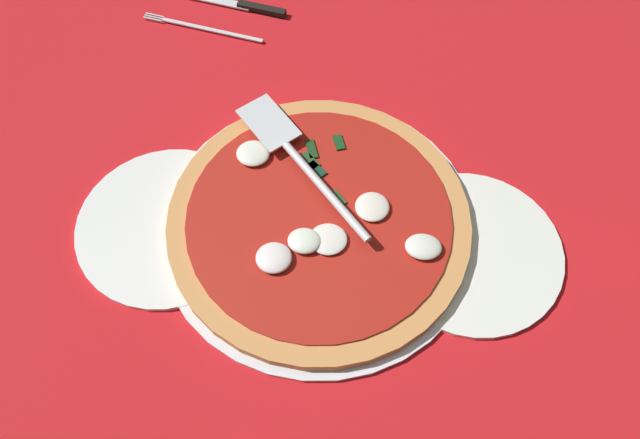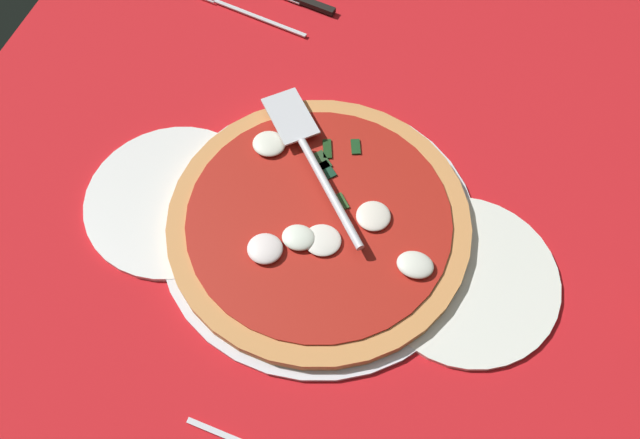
{
  "view_description": "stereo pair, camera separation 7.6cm",
  "coord_description": "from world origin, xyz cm",
  "px_view_note": "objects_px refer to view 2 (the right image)",
  "views": [
    {
      "loc": [
        -3.66,
        40.47,
        68.36
      ],
      "look_at": [
        -0.15,
        2.66,
        2.02
      ],
      "focal_mm": 35.38,
      "sensor_mm": 36.0,
      "label": 1
    },
    {
      "loc": [
        -11.15,
        39.0,
        68.36
      ],
      "look_at": [
        -0.15,
        2.66,
        2.02
      ],
      "focal_mm": 35.38,
      "sensor_mm": 36.0,
      "label": 2
    }
  ],
  "objects_px": {
    "pizza_server": "(313,157)",
    "place_setting_near": "(271,7)",
    "dinner_plate_right": "(175,200)",
    "pizza": "(320,220)",
    "dinner_plate_left": "(465,278)"
  },
  "relations": [
    {
      "from": "pizza",
      "to": "dinner_plate_left",
      "type": "bearing_deg",
      "value": 174.11
    },
    {
      "from": "dinner_plate_left",
      "to": "pizza_server",
      "type": "height_order",
      "value": "pizza_server"
    },
    {
      "from": "pizza",
      "to": "pizza_server",
      "type": "distance_m",
      "value": 0.08
    },
    {
      "from": "dinner_plate_left",
      "to": "place_setting_near",
      "type": "height_order",
      "value": "place_setting_near"
    },
    {
      "from": "pizza",
      "to": "place_setting_near",
      "type": "height_order",
      "value": "pizza"
    },
    {
      "from": "pizza_server",
      "to": "place_setting_near",
      "type": "xyz_separation_m",
      "value": [
        0.15,
        -0.28,
        -0.04
      ]
    },
    {
      "from": "dinner_plate_right",
      "to": "pizza",
      "type": "xyz_separation_m",
      "value": [
        -0.19,
        -0.02,
        0.01
      ]
    },
    {
      "from": "dinner_plate_left",
      "to": "pizza_server",
      "type": "xyz_separation_m",
      "value": [
        0.21,
        -0.09,
        0.04
      ]
    },
    {
      "from": "dinner_plate_left",
      "to": "place_setting_near",
      "type": "relative_size",
      "value": 0.97
    },
    {
      "from": "place_setting_near",
      "to": "pizza",
      "type": "bearing_deg",
      "value": 129.03
    },
    {
      "from": "dinner_plate_right",
      "to": "place_setting_near",
      "type": "distance_m",
      "value": 0.37
    },
    {
      "from": "pizza_server",
      "to": "pizza",
      "type": "bearing_deg",
      "value": 162.06
    },
    {
      "from": "dinner_plate_left",
      "to": "dinner_plate_right",
      "type": "bearing_deg",
      "value": -0.23
    },
    {
      "from": "dinner_plate_left",
      "to": "place_setting_near",
      "type": "bearing_deg",
      "value": -44.96
    },
    {
      "from": "dinner_plate_right",
      "to": "place_setting_near",
      "type": "height_order",
      "value": "place_setting_near"
    }
  ]
}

